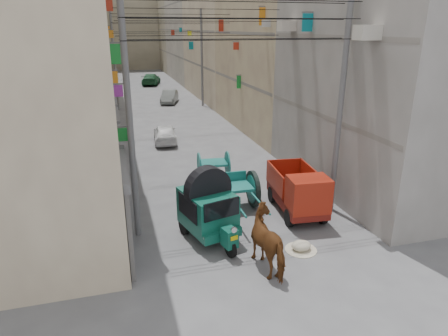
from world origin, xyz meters
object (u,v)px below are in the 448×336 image
object	(u,v)px
second_cart	(213,164)
horse	(271,241)
auto_rickshaw	(208,207)
tonga_cart	(237,190)
distant_car_grey	(169,97)
feed_sack	(301,246)
distant_car_white	(165,134)
mini_truck	(300,195)
distant_car_green	(151,79)

from	to	relation	value
second_cart	horse	xyz separation A→B (m)	(-0.20, -7.48, 0.21)
auto_rickshaw	tonga_cart	bearing A→B (deg)	36.14
distant_car_grey	feed_sack	bearing A→B (deg)	-72.99
distant_car_white	feed_sack	bearing A→B (deg)	104.62
second_cart	distant_car_grey	bearing A→B (deg)	92.37
second_cart	feed_sack	world-z (taller)	second_cart
distant_car_grey	mini_truck	bearing A→B (deg)	-70.68
distant_car_green	tonga_cart	bearing A→B (deg)	103.42
tonga_cart	feed_sack	xyz separation A→B (m)	(1.02, -3.48, -0.59)
mini_truck	feed_sack	size ratio (longest dim) A/B	5.31
distant_car_white	distant_car_grey	world-z (taller)	distant_car_grey
tonga_cart	auto_rickshaw	bearing A→B (deg)	-128.29
tonga_cart	distant_car_green	size ratio (longest dim) A/B	0.71
tonga_cart	mini_truck	size ratio (longest dim) A/B	0.96
feed_sack	distant_car_white	xyz separation A→B (m)	(-2.39, 13.41, 0.40)
auto_rickshaw	distant_car_white	xyz separation A→B (m)	(0.19, 11.87, -0.56)
distant_car_white	distant_car_green	world-z (taller)	distant_car_green
tonga_cart	second_cart	bearing A→B (deg)	91.18
second_cart	distant_car_grey	distance (m)	19.71
auto_rickshaw	mini_truck	xyz separation A→B (m)	(3.55, 0.64, -0.26)
distant_car_white	distant_car_green	distance (m)	25.98
distant_car_white	distant_car_green	size ratio (longest dim) A/B	0.73
horse	distant_car_white	xyz separation A→B (m)	(-1.13, 14.01, -0.30)
auto_rickshaw	feed_sack	size ratio (longest dim) A/B	4.48
distant_car_grey	distant_car_green	world-z (taller)	distant_car_green
mini_truck	auto_rickshaw	bearing A→B (deg)	-164.29
mini_truck	feed_sack	xyz separation A→B (m)	(-0.97, -2.17, -0.70)
distant_car_grey	second_cart	bearing A→B (deg)	-75.93
tonga_cart	distant_car_grey	world-z (taller)	tonga_cart
tonga_cart	distant_car_grey	distance (m)	23.12
auto_rickshaw	mini_truck	bearing A→B (deg)	-4.91
tonga_cart	distant_car_green	bearing A→B (deg)	89.75
mini_truck	horse	xyz separation A→B (m)	(-2.23, -2.77, 0.00)
horse	distant_car_grey	distance (m)	27.20
horse	distant_car_green	size ratio (longest dim) A/B	0.45
tonga_cart	feed_sack	world-z (taller)	tonga_cart
auto_rickshaw	horse	size ratio (longest dim) A/B	1.37
distant_car_white	distant_car_grey	distance (m)	13.35
tonga_cart	distant_car_white	bearing A→B (deg)	98.37
horse	distant_car_grey	size ratio (longest dim) A/B	0.59
distant_car_grey	distant_car_green	size ratio (longest dim) A/B	0.78
feed_sack	tonga_cart	bearing A→B (deg)	106.36
feed_sack	auto_rickshaw	bearing A→B (deg)	149.21
distant_car_grey	horse	bearing A→B (deg)	-75.67
distant_car_white	mini_truck	bearing A→B (deg)	111.17
horse	auto_rickshaw	bearing A→B (deg)	-66.52
mini_truck	distant_car_green	bearing A→B (deg)	97.90
tonga_cart	distant_car_green	xyz separation A→B (m)	(0.48, 35.85, -0.09)
distant_car_white	distant_car_grey	size ratio (longest dim) A/B	0.94
mini_truck	distant_car_white	bearing A→B (deg)	112.22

